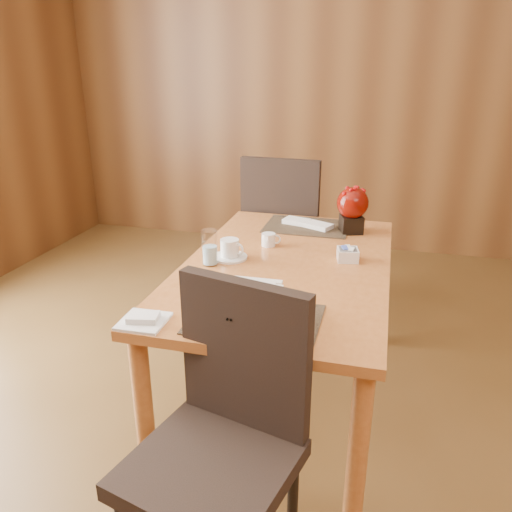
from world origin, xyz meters
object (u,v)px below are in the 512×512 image
(dining_table, at_px, (286,283))
(coffee_cup, at_px, (230,250))
(sugar_caddy, at_px, (348,255))
(bread_plate, at_px, (144,321))
(berry_decor, at_px, (352,207))
(near_chair, at_px, (225,424))
(soup_setting, at_px, (241,307))
(far_chair, at_px, (284,229))
(water_glass, at_px, (210,247))
(creamer_jug, at_px, (269,240))

(dining_table, height_order, coffee_cup, coffee_cup)
(sugar_caddy, relative_size, bread_plate, 0.59)
(sugar_caddy, relative_size, berry_decor, 0.38)
(coffee_cup, xyz_separation_m, near_chair, (0.26, -0.87, -0.23))
(soup_setting, bearing_deg, dining_table, 84.16)
(far_chair, bearing_deg, water_glass, 85.83)
(coffee_cup, height_order, near_chair, near_chair)
(dining_table, bearing_deg, water_glass, -162.26)
(water_glass, distance_m, far_chair, 1.06)
(far_chair, bearing_deg, dining_table, 104.99)
(far_chair, bearing_deg, sugar_caddy, 121.95)
(water_glass, bearing_deg, coffee_cup, 57.77)
(coffee_cup, xyz_separation_m, creamer_jug, (0.13, 0.21, -0.01))
(soup_setting, xyz_separation_m, coffee_cup, (-0.22, 0.56, -0.02))
(creamer_jug, xyz_separation_m, berry_decor, (0.37, 0.31, 0.11))
(coffee_cup, height_order, bread_plate, coffee_cup)
(bread_plate, bearing_deg, near_chair, -29.72)
(creamer_jug, distance_m, berry_decor, 0.50)
(water_glass, relative_size, bread_plate, 1.04)
(dining_table, bearing_deg, near_chair, -90.68)
(water_glass, bearing_deg, near_chair, -67.64)
(bread_plate, relative_size, far_chair, 0.15)
(soup_setting, height_order, bread_plate, soup_setting)
(water_glass, bearing_deg, sugar_caddy, 19.44)
(coffee_cup, bearing_deg, dining_table, 1.75)
(creamer_jug, height_order, near_chair, near_chair)
(soup_setting, height_order, berry_decor, berry_decor)
(sugar_caddy, xyz_separation_m, bread_plate, (-0.63, -0.77, -0.02))
(sugar_caddy, relative_size, near_chair, 0.09)
(creamer_jug, height_order, bread_plate, creamer_jug)
(dining_table, height_order, berry_decor, berry_decor)
(near_chair, xyz_separation_m, far_chair, (-0.19, 1.80, 0.05))
(coffee_cup, height_order, sugar_caddy, coffee_cup)
(soup_setting, relative_size, coffee_cup, 1.79)
(berry_decor, bearing_deg, sugar_caddy, -87.28)
(soup_setting, bearing_deg, berry_decor, 73.93)
(soup_setting, bearing_deg, near_chair, -84.89)
(creamer_jug, bearing_deg, sugar_caddy, -22.64)
(soup_setting, distance_m, far_chair, 1.52)
(coffee_cup, xyz_separation_m, water_glass, (-0.06, -0.10, 0.04))
(bread_plate, bearing_deg, soup_setting, 16.37)
(coffee_cup, bearing_deg, berry_decor, 45.94)
(dining_table, xyz_separation_m, water_glass, (-0.33, -0.10, 0.18))
(bread_plate, bearing_deg, coffee_cup, 81.03)
(water_glass, distance_m, creamer_jug, 0.36)
(sugar_caddy, bearing_deg, far_chair, 119.25)
(berry_decor, xyz_separation_m, bread_plate, (-0.61, -1.18, -0.13))
(soup_setting, distance_m, berry_decor, 1.13)
(sugar_caddy, xyz_separation_m, berry_decor, (-0.02, 0.41, 0.11))
(berry_decor, bearing_deg, dining_table, -115.03)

